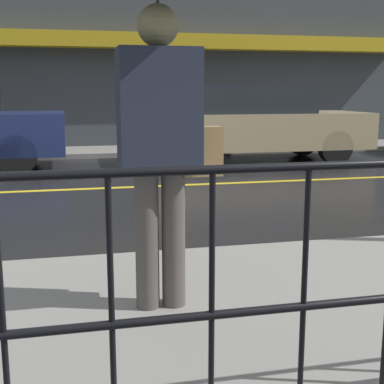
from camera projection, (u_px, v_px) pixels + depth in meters
The scene contains 8 objects.
ground_plane at pixel (80, 189), 7.92m from camera, with size 80.00×80.00×0.00m, color black.
sidewalk_near at pixel (100, 331), 3.14m from camera, with size 28.00×2.67×0.11m.
sidewalk_far at pixel (75, 152), 12.20m from camera, with size 28.00×1.65×0.11m.
lane_marking at pixel (80, 189), 7.92m from camera, with size 25.20×0.12×0.01m.
building_storefront at pixel (70, 25), 12.57m from camera, with size 28.00×0.85×5.94m.
railing_foreground at pixel (111, 274), 1.97m from camera, with size 12.00×0.04×1.06m.
pedestrian at pixel (159, 38), 3.07m from camera, with size 0.93×0.93×2.21m.
car_tan at pixel (254, 123), 10.91m from camera, with size 4.52×1.77×1.53m.
Camera 1 is at (-0.13, -7.96, 1.44)m, focal length 50.00 mm.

